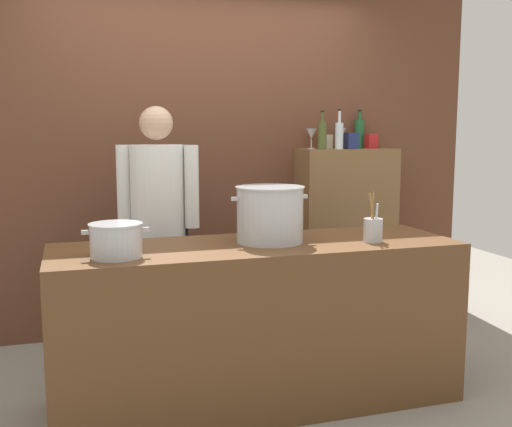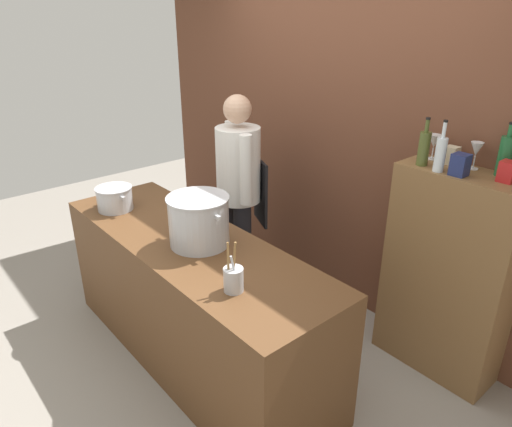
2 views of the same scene
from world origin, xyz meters
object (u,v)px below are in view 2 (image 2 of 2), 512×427
Objects in this scene: stockpot_small at (115,198)px; spice_tin_navy at (460,165)px; utensil_crock at (233,279)px; wine_glass_wide at (476,150)px; spice_tin_red at (508,172)px; chef at (239,185)px; spice_tin_cream at (451,155)px; wine_bottle_green at (505,155)px; wine_bottle_olive at (424,148)px; wine_bottle_clear at (440,153)px; stockpot_large at (199,221)px; wine_glass_tall at (434,142)px.

stockpot_small is 2.27m from spice_tin_navy.
utensil_crock is at bearing -110.76° from spice_tin_navy.
wine_glass_wide is 0.24m from spice_tin_red.
spice_tin_navy is (0.00, -0.17, -0.05)m from wine_glass_wide.
spice_tin_cream is at bearing -135.82° from chef.
spice_tin_red is (0.06, -0.08, -0.06)m from wine_bottle_green.
chef reaches higher than wine_bottle_olive.
chef is 5.99× the size of utensil_crock.
wine_bottle_olive reaches higher than spice_tin_cream.
wine_bottle_clear is 2.40× the size of spice_tin_navy.
spice_tin_navy is at bearing 69.24° from utensil_crock.
wine_bottle_clear is at bearing -168.09° from spice_tin_navy.
wine_bottle_clear reaches higher than stockpot_large.
wine_bottle_olive is at bearing -140.15° from chef.
stockpot_large reaches higher than utensil_crock.
wine_glass_tall is at bearing 148.01° from spice_tin_navy.
wine_bottle_olive is 2.31× the size of spice_tin_navy.
stockpot_small is at bearing -144.85° from wine_bottle_green.
wine_bottle_green reaches higher than wine_glass_tall.
utensil_crock is at bearing -98.53° from wine_glass_tall.
spice_tin_cream is (0.12, -0.01, -0.06)m from wine_glass_tall.
spice_tin_navy is at bearing 33.75° from stockpot_small.
chef is 5.59× the size of wine_bottle_clear.
utensil_crock is at bearing -108.38° from wine_glass_wide.
chef reaches higher than utensil_crock.
chef is 3.81× the size of stockpot_large.
spice_tin_cream is (-0.36, 0.06, -0.00)m from spice_tin_red.
spice_tin_red is at bearing 62.71° from utensil_crock.
utensil_crock is at bearing -103.47° from spice_tin_cream.
spice_tin_navy is at bearing -156.54° from spice_tin_red.
wine_bottle_green is 0.42m from wine_glass_tall.
spice_tin_navy reaches higher than stockpot_small.
wine_bottle_clear is 0.12m from spice_tin_navy.
stockpot_large is 2.81× the size of wine_glass_tall.
wine_bottle_green reaches higher than wine_bottle_olive.
wine_bottle_green is 2.79× the size of spice_tin_cream.
wine_glass_wide reaches higher than spice_tin_navy.
wine_bottle_clear is (-0.27, -0.20, -0.01)m from wine_bottle_green.
wine_glass_wide is at bearing 71.62° from utensil_crock.
wine_glass_wide is (0.47, 1.41, 0.51)m from utensil_crock.
chef is 1.84m from wine_bottle_green.
chef is 1.64m from spice_tin_navy.
spice_tin_red is 0.36m from spice_tin_cream.
stockpot_large is at bearing -125.58° from wine_bottle_olive.
wine_bottle_green reaches higher than wine_bottle_clear.
wine_bottle_olive is 2.64× the size of spice_tin_cream.
wine_bottle_green reaches higher than wine_glass_wide.
wine_glass_wide is 0.15m from spice_tin_cream.
utensil_crock is at bearing -117.29° from spice_tin_red.
stockpot_small is 1.12× the size of wine_bottle_olive.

